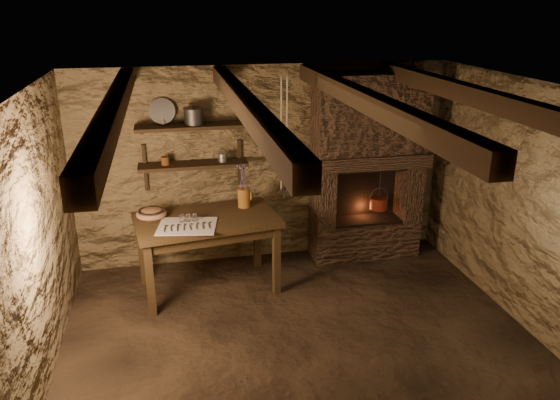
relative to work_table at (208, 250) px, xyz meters
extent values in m
plane|color=black|center=(0.77, -1.27, -0.47)|extent=(4.50, 4.50, 0.00)
cube|color=brown|center=(0.77, 0.73, 0.73)|extent=(4.50, 0.04, 2.40)
cube|color=brown|center=(0.77, -3.27, 0.73)|extent=(4.50, 0.04, 2.40)
cube|color=brown|center=(-1.48, -1.27, 0.73)|extent=(0.04, 4.00, 2.40)
cube|color=brown|center=(3.02, -1.27, 0.73)|extent=(0.04, 4.00, 2.40)
cube|color=black|center=(0.77, -1.27, 1.93)|extent=(4.50, 4.00, 0.04)
cube|color=black|center=(-0.73, -1.27, 1.84)|extent=(0.14, 3.95, 0.16)
cube|color=black|center=(0.27, -1.27, 1.84)|extent=(0.14, 3.95, 0.16)
cube|color=black|center=(1.27, -1.27, 1.84)|extent=(0.14, 3.95, 0.16)
cube|color=black|center=(2.27, -1.27, 1.84)|extent=(0.14, 3.95, 0.16)
cube|color=black|center=(-0.08, 0.57, 0.83)|extent=(1.25, 0.30, 0.04)
cube|color=black|center=(-0.08, 0.57, 1.28)|extent=(1.25, 0.30, 0.04)
cube|color=#332319|center=(2.02, 0.50, -0.24)|extent=(1.35, 0.45, 0.45)
cube|color=#332319|center=(1.46, 0.50, 0.36)|extent=(0.23, 0.45, 0.75)
cube|color=#332319|center=(2.58, 0.50, 0.36)|extent=(0.23, 0.45, 0.75)
cube|color=#332319|center=(2.02, 0.47, 0.81)|extent=(1.43, 0.51, 0.16)
cube|color=#332319|center=(2.02, 0.50, 1.36)|extent=(1.35, 0.45, 0.94)
cube|color=black|center=(2.02, 0.69, 0.36)|extent=(0.90, 0.06, 0.75)
cube|color=black|center=(0.00, 0.00, 0.37)|extent=(1.62, 1.07, 0.07)
cube|color=black|center=(0.00, 0.00, 0.27)|extent=(1.48, 0.92, 0.11)
cube|color=white|center=(-0.22, -0.22, 0.41)|extent=(0.67, 0.58, 0.01)
cylinder|color=#AE6821|center=(0.45, 0.23, 0.51)|extent=(0.17, 0.17, 0.22)
torus|color=#AE6821|center=(0.52, 0.23, 0.53)|extent=(0.02, 0.12, 0.12)
ellipsoid|color=#A16A45|center=(-0.58, 0.12, 0.44)|extent=(0.37, 0.37, 0.12)
cylinder|color=#2E2C29|center=(-0.05, 0.57, 1.39)|extent=(0.29, 0.29, 0.17)
cylinder|color=#A5A5A0|center=(-0.39, 0.67, 1.45)|extent=(0.29, 0.13, 0.29)
cylinder|color=#633113|center=(-0.40, 0.57, 0.90)|extent=(0.12, 0.12, 0.09)
cylinder|color=maroon|center=(2.18, 0.45, 0.23)|extent=(0.25, 0.25, 0.15)
torus|color=#2E2C29|center=(2.18, 0.45, 0.32)|extent=(0.24, 0.01, 0.24)
cylinder|color=#2E2C29|center=(2.18, 0.45, 0.47)|extent=(0.01, 0.01, 0.44)
camera|label=1|loc=(-0.34, -5.55, 2.62)|focal=35.00mm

